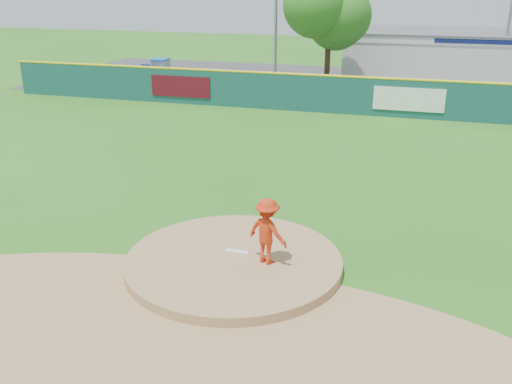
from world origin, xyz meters
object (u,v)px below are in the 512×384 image
(pitcher, at_px, (267,231))
(van, at_px, (311,84))
(deciduous_tree, at_px, (329,17))
(playground_slide, at_px, (161,70))
(pool_building_grp, at_px, (454,54))

(pitcher, relative_size, van, 0.39)
(van, relative_size, deciduous_tree, 0.58)
(van, distance_m, deciduous_tree, 4.37)
(pitcher, height_order, playground_slide, pitcher)
(pitcher, distance_m, pool_building_grp, 32.39)
(pitcher, relative_size, deciduous_tree, 0.23)
(van, bearing_deg, playground_slide, 64.77)
(van, relative_size, playground_slide, 1.44)
(van, bearing_deg, pool_building_grp, -65.21)
(van, xyz_separation_m, deciduous_tree, (0.71, 1.75, 3.94))
(playground_slide, xyz_separation_m, deciduous_tree, (11.48, 0.83, 3.73))
(pitcher, distance_m, playground_slide, 28.10)
(pitcher, xyz_separation_m, playground_slide, (-14.36, 24.15, -0.26))
(pool_building_grp, bearing_deg, pitcher, -99.10)
(pitcher, xyz_separation_m, deciduous_tree, (-2.88, 24.98, 3.46))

